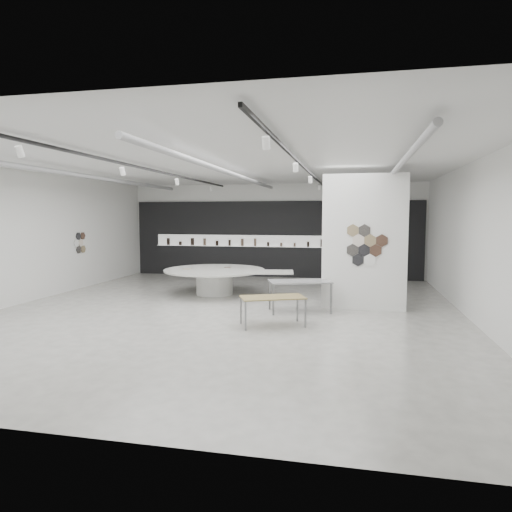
% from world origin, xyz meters
% --- Properties ---
extents(room, '(12.02, 14.02, 3.82)m').
position_xyz_m(room, '(-0.09, -0.00, 2.07)').
color(room, '#B9B7AE').
rests_on(room, ground).
extents(back_wall_display, '(11.80, 0.27, 3.10)m').
position_xyz_m(back_wall_display, '(-0.08, 6.93, 1.54)').
color(back_wall_display, black).
rests_on(back_wall_display, ground).
extents(partition_column, '(2.20, 0.38, 3.60)m').
position_xyz_m(partition_column, '(3.50, 1.00, 1.80)').
color(partition_column, white).
rests_on(partition_column, ground).
extents(display_island, '(4.43, 3.66, 0.82)m').
position_xyz_m(display_island, '(-1.02, 2.38, 0.53)').
color(display_island, white).
rests_on(display_island, ground).
extents(sample_table_wood, '(1.60, 1.22, 0.67)m').
position_xyz_m(sample_table_wood, '(1.46, -1.36, 0.62)').
color(sample_table_wood, olive).
rests_on(sample_table_wood, ground).
extents(sample_table_stone, '(1.75, 1.24, 0.81)m').
position_xyz_m(sample_table_stone, '(1.88, 0.32, 0.74)').
color(sample_table_stone, gray).
rests_on(sample_table_stone, ground).
extents(kitchen_counter, '(1.70, 0.84, 1.28)m').
position_xyz_m(kitchen_counter, '(3.24, 6.53, 0.46)').
color(kitchen_counter, white).
rests_on(kitchen_counter, ground).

